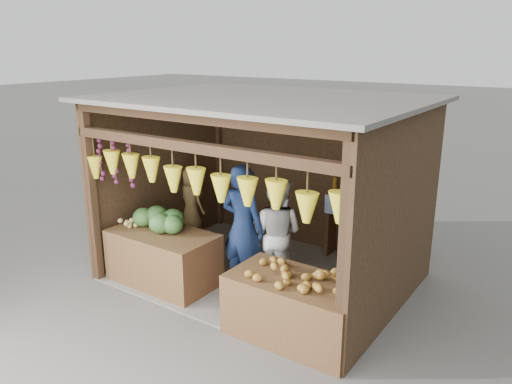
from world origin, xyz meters
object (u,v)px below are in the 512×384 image
counter_left (164,258)px  counter_right (295,308)px  vendor_seated (191,200)px  woman_standing (276,233)px  man_standing (243,228)px

counter_left → counter_right: (2.27, -0.14, -0.02)m
counter_right → vendor_seated: size_ratio=1.44×
counter_left → woman_standing: size_ratio=0.96×
counter_left → man_standing: bearing=28.0°
man_standing → vendor_seated: (-1.51, 0.63, -0.03)m
man_standing → vendor_seated: size_ratio=1.65×
counter_right → vendor_seated: (-2.76, 1.31, 0.50)m
woman_standing → man_standing: bearing=28.7°
counter_right → woman_standing: size_ratio=0.98×
vendor_seated → counter_right: bearing=168.8°
counter_right → vendor_seated: vendor_seated is taller
counter_right → woman_standing: 1.39m
counter_right → woman_standing: bearing=132.3°
man_standing → woman_standing: man_standing is taller
counter_left → counter_right: bearing=-3.6°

